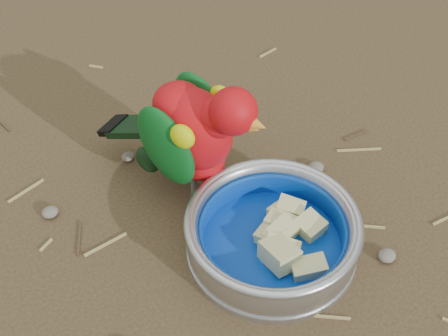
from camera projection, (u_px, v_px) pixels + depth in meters
ground at (247, 225)px, 0.84m from camera, size 60.00×60.00×0.00m
food_bowl at (271, 247)px, 0.80m from camera, size 0.22×0.22×0.02m
bowl_wall at (273, 232)px, 0.78m from camera, size 0.22×0.22×0.04m
fruit_wedges at (272, 235)px, 0.79m from camera, size 0.13×0.13×0.03m
lory_parrot at (195, 139)px, 0.82m from camera, size 0.20×0.26×0.19m
ground_debris at (216, 229)px, 0.83m from camera, size 0.90×0.80×0.01m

